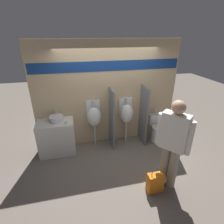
# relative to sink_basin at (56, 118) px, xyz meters

# --- Properties ---
(ground_plane) EXTENTS (16.00, 16.00, 0.00)m
(ground_plane) POSITION_rel_sink_basin_xyz_m (1.33, -0.36, -0.93)
(ground_plane) COLOR #70665B
(display_wall) EXTENTS (3.73, 0.07, 2.70)m
(display_wall) POSITION_rel_sink_basin_xyz_m (1.33, 0.24, 0.43)
(display_wall) COLOR tan
(display_wall) RESTS_ON ground_plane
(sink_counter) EXTENTS (0.87, 0.53, 0.87)m
(sink_counter) POSITION_rel_sink_basin_xyz_m (-0.05, -0.05, -0.50)
(sink_counter) COLOR silver
(sink_counter) RESTS_ON ground_plane
(sink_basin) EXTENTS (0.33, 0.33, 0.27)m
(sink_basin) POSITION_rel_sink_basin_xyz_m (0.00, 0.00, 0.00)
(sink_basin) COLOR silver
(sink_basin) RESTS_ON sink_counter
(cell_phone) EXTENTS (0.07, 0.14, 0.01)m
(cell_phone) POSITION_rel_sink_basin_xyz_m (0.21, -0.16, -0.06)
(cell_phone) COLOR #B7B7BC
(cell_phone) RESTS_ON sink_counter
(divider_near_counter) EXTENTS (0.03, 0.53, 1.58)m
(divider_near_counter) POSITION_rel_sink_basin_xyz_m (1.35, -0.05, -0.14)
(divider_near_counter) COLOR slate
(divider_near_counter) RESTS_ON ground_plane
(divider_mid) EXTENTS (0.03, 0.53, 1.58)m
(divider_mid) POSITION_rel_sink_basin_xyz_m (2.23, -0.05, -0.14)
(divider_mid) COLOR slate
(divider_mid) RESTS_ON ground_plane
(urinal_near_counter) EXTENTS (0.38, 0.31, 1.27)m
(urinal_near_counter) POSITION_rel_sink_basin_xyz_m (0.92, 0.07, -0.09)
(urinal_near_counter) COLOR silver
(urinal_near_counter) RESTS_ON ground_plane
(urinal_far) EXTENTS (0.38, 0.31, 1.27)m
(urinal_far) POSITION_rel_sink_basin_xyz_m (1.79, 0.07, -0.09)
(urinal_far) COLOR silver
(urinal_far) RESTS_ON ground_plane
(toilet) EXTENTS (0.37, 0.53, 0.85)m
(toilet) POSITION_rel_sink_basin_xyz_m (2.66, -0.09, -0.63)
(toilet) COLOR silver
(toilet) RESTS_ON ground_plane
(person_in_vest) EXTENTS (0.45, 0.51, 1.82)m
(person_in_vest) POSITION_rel_sink_basin_xyz_m (2.12, -1.64, 0.07)
(person_in_vest) COLOR gray
(person_in_vest) RESTS_ON ground_plane
(shopping_bag) EXTENTS (0.30, 0.17, 0.53)m
(shopping_bag) POSITION_rel_sink_basin_xyz_m (1.82, -1.74, -0.73)
(shopping_bag) COLOR orange
(shopping_bag) RESTS_ON ground_plane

